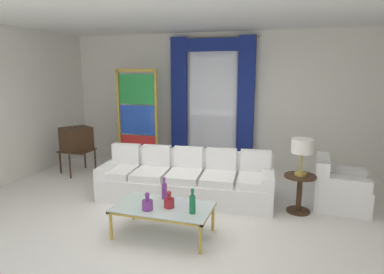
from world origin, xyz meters
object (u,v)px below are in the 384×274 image
(vintage_tv, at_px, (76,140))
(armchair_white, at_px, (338,190))
(table_lamp_brass, at_px, (302,148))
(peacock_figurine, at_px, (144,164))
(stained_glass_divider, at_px, (137,122))
(couch_white_long, at_px, (186,181))
(coffee_table, at_px, (163,208))
(bottle_crystal_tall, at_px, (147,204))
(bottle_ruby_flask, at_px, (192,203))
(bottle_amber_squat, at_px, (164,190))
(bottle_blue_decanter, at_px, (169,202))
(round_side_table, at_px, (299,190))

(vintage_tv, xyz_separation_m, armchair_white, (5.11, -0.33, -0.44))
(vintage_tv, distance_m, table_lamp_brass, 4.59)
(peacock_figurine, bearing_deg, armchair_white, -10.27)
(stained_glass_divider, relative_size, peacock_figurine, 3.67)
(couch_white_long, xyz_separation_m, coffee_table, (0.13, -1.38, 0.07))
(bottle_crystal_tall, xyz_separation_m, bottle_ruby_flask, (0.58, 0.07, 0.05))
(couch_white_long, bearing_deg, coffee_table, -84.78)
(bottle_amber_squat, relative_size, stained_glass_divider, 0.14)
(vintage_tv, height_order, peacock_figurine, vintage_tv)
(coffee_table, xyz_separation_m, vintage_tv, (-2.79, 2.05, 0.35))
(stained_glass_divider, bearing_deg, bottle_ruby_flask, -53.18)
(couch_white_long, relative_size, bottle_blue_decanter, 13.17)
(bottle_crystal_tall, height_order, armchair_white, armchair_white)
(couch_white_long, relative_size, round_side_table, 5.01)
(bottle_blue_decanter, bearing_deg, couch_white_long, 98.82)
(bottle_ruby_flask, distance_m, stained_glass_divider, 3.60)
(bottle_amber_squat, bearing_deg, couch_white_long, 92.47)
(vintage_tv, bearing_deg, bottle_amber_squat, -33.70)
(bottle_amber_squat, xyz_separation_m, stained_glass_divider, (-1.62, 2.51, 0.52))
(armchair_white, bearing_deg, vintage_tv, 176.26)
(bottle_crystal_tall, bearing_deg, coffee_table, 49.01)
(coffee_table, height_order, armchair_white, armchair_white)
(coffee_table, relative_size, bottle_amber_squat, 4.03)
(couch_white_long, xyz_separation_m, armchair_white, (2.45, 0.34, -0.02))
(bottle_blue_decanter, xyz_separation_m, bottle_ruby_flask, (0.35, -0.09, 0.06))
(coffee_table, distance_m, bottle_ruby_flask, 0.48)
(bottle_ruby_flask, xyz_separation_m, table_lamp_brass, (1.29, 1.42, 0.49))
(couch_white_long, height_order, peacock_figurine, couch_white_long)
(peacock_figurine, bearing_deg, bottle_ruby_flask, -53.73)
(round_side_table, relative_size, table_lamp_brass, 1.04)
(vintage_tv, bearing_deg, round_side_table, -9.24)
(coffee_table, bearing_deg, peacock_figurine, 120.20)
(coffee_table, bearing_deg, stained_glass_divider, 121.69)
(peacock_figurine, bearing_deg, bottle_amber_squat, -58.54)
(bottle_crystal_tall, xyz_separation_m, stained_glass_divider, (-1.55, 2.92, 0.57))
(bottle_ruby_flask, bearing_deg, table_lamp_brass, 47.61)
(bottle_ruby_flask, relative_size, stained_glass_divider, 0.15)
(bottle_crystal_tall, height_order, stained_glass_divider, stained_glass_divider)
(coffee_table, bearing_deg, bottle_amber_squat, 107.62)
(coffee_table, xyz_separation_m, table_lamp_brass, (1.73, 1.31, 0.65))
(bottle_crystal_tall, bearing_deg, stained_glass_divider, 117.98)
(armchair_white, bearing_deg, couch_white_long, -172.20)
(bottle_ruby_flask, bearing_deg, round_side_table, 47.61)
(bottle_crystal_tall, bearing_deg, bottle_amber_squat, 80.39)
(bottle_ruby_flask, xyz_separation_m, vintage_tv, (-3.22, 2.15, 0.19))
(armchair_white, distance_m, peacock_figurine, 3.77)
(stained_glass_divider, bearing_deg, couch_white_long, -41.05)
(coffee_table, distance_m, bottle_blue_decanter, 0.14)
(bottle_crystal_tall, bearing_deg, round_side_table, 38.33)
(coffee_table, xyz_separation_m, round_side_table, (1.73, 1.31, -0.02))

